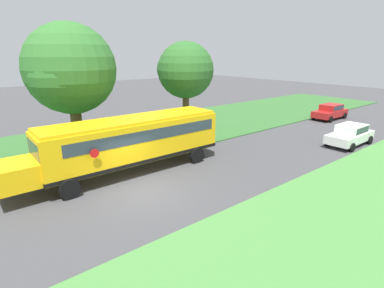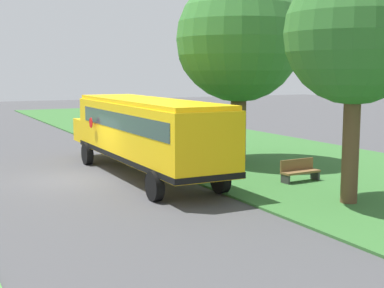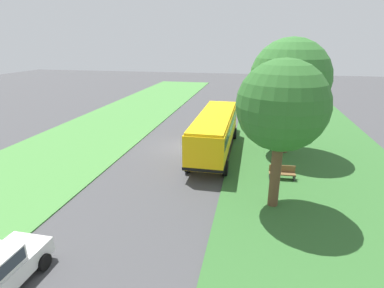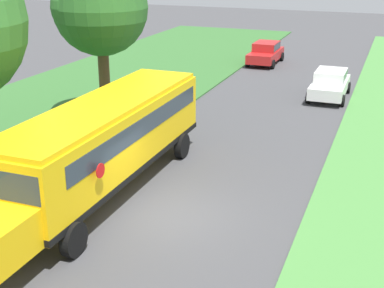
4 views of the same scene
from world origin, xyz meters
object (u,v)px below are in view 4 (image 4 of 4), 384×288
at_px(car_white_nearest, 330,83).
at_px(park_bench, 54,130).
at_px(car_red_middle, 266,52).
at_px(school_bus, 103,140).
at_px(oak_tree_roadside_mid, 97,8).

relative_size(car_white_nearest, park_bench, 2.71).
xyz_separation_m(car_red_middle, park_bench, (-4.76, -19.45, -0.40)).
bearing_deg(school_bus, oak_tree_roadside_mid, 120.52).
distance_m(car_white_nearest, car_red_middle, 9.67).
bearing_deg(park_bench, car_red_middle, 76.24).
bearing_deg(park_bench, car_white_nearest, 48.14).
height_order(school_bus, oak_tree_roadside_mid, oak_tree_roadside_mid).
xyz_separation_m(school_bus, car_white_nearest, (5.57, 15.43, -1.05)).
relative_size(car_red_middle, park_bench, 2.71).
bearing_deg(car_red_middle, school_bus, -89.93).
bearing_deg(car_red_middle, park_bench, -103.76).
bearing_deg(car_white_nearest, park_bench, -131.86).
xyz_separation_m(car_white_nearest, oak_tree_roadside_mid, (-9.77, -8.30, 4.51)).
bearing_deg(school_bus, park_bench, 141.11).
height_order(school_bus, car_white_nearest, school_bus).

